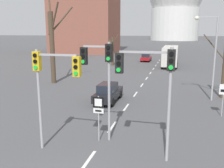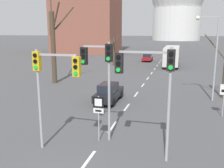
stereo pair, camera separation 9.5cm
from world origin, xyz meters
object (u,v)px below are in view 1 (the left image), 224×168
at_px(traffic_signal_near_right, 152,75).
at_px(sedan_mid_centre, 146,57).
at_px(sedan_near_right, 108,92).
at_px(traffic_signal_centre_tall, 100,67).
at_px(city_bus, 170,55).
at_px(route_sign_post, 99,111).
at_px(sedan_far_left, 172,54).
at_px(traffic_signal_near_left, 51,75).
at_px(sedan_near_left, 171,48).
at_px(street_lamp_right, 211,49).
at_px(speed_limit_sign, 223,94).

distance_m(traffic_signal_near_right, sedan_mid_centre, 41.67).
bearing_deg(sedan_near_right, sedan_mid_centre, 91.31).
distance_m(traffic_signal_centre_tall, traffic_signal_near_right, 3.35).
height_order(sedan_near_right, city_bus, city_bus).
bearing_deg(route_sign_post, sedan_far_left, 86.79).
distance_m(traffic_signal_near_left, route_sign_post, 3.32).
bearing_deg(sedan_near_right, sedan_near_left, 87.00).
bearing_deg(sedan_near_left, sedan_mid_centre, -97.16).
bearing_deg(sedan_far_left, route_sign_post, -93.21).
xyz_separation_m(traffic_signal_near_right, sedan_mid_centre, (-5.45, 41.18, -3.30)).
xyz_separation_m(route_sign_post, sedan_near_right, (-1.71, 7.99, -0.95)).
xyz_separation_m(route_sign_post, city_bus, (2.73, 33.63, 0.25)).
relative_size(traffic_signal_near_right, sedan_far_left, 1.35).
bearing_deg(traffic_signal_near_right, sedan_near_left, 91.02).
bearing_deg(street_lamp_right, traffic_signal_centre_tall, -122.84).
height_order(speed_limit_sign, sedan_near_left, speed_limit_sign).
bearing_deg(sedan_near_right, speed_limit_sign, -10.34).
height_order(street_lamp_right, sedan_far_left, street_lamp_right).
distance_m(route_sign_post, speed_limit_sign, 9.73).
bearing_deg(traffic_signal_near_right, traffic_signal_near_left, -176.08).
bearing_deg(traffic_signal_near_right, route_sign_post, 157.51).
distance_m(sedan_near_right, city_bus, 26.05).
distance_m(route_sign_post, sedan_mid_centre, 40.02).
bearing_deg(sedan_near_left, city_bus, -88.49).
distance_m(sedan_near_left, city_bus, 39.20).
bearing_deg(route_sign_post, traffic_signal_near_right, -22.49).
distance_m(route_sign_post, street_lamp_right, 13.10).
height_order(traffic_signal_centre_tall, sedan_near_left, traffic_signal_centre_tall).
relative_size(traffic_signal_near_right, city_bus, 0.50).
relative_size(traffic_signal_centre_tall, traffic_signal_near_right, 1.02).
xyz_separation_m(traffic_signal_near_left, sedan_near_left, (3.62, 74.38, -3.19)).
xyz_separation_m(sedan_mid_centre, city_bus, (5.16, -6.30, 1.22)).
relative_size(street_lamp_right, sedan_far_left, 1.85).
xyz_separation_m(route_sign_post, street_lamp_right, (6.83, 10.82, 2.81)).
relative_size(traffic_signal_near_right, sedan_near_right, 1.20).
xyz_separation_m(route_sign_post, sedan_far_left, (2.75, 48.95, -0.98)).
bearing_deg(traffic_signal_near_left, sedan_near_right, 88.65).
bearing_deg(route_sign_post, sedan_near_left, 88.67).
bearing_deg(traffic_signal_centre_tall, sedan_near_left, 88.70).
bearing_deg(sedan_far_left, street_lamp_right, -83.88).
relative_size(speed_limit_sign, sedan_mid_centre, 0.57).
xyz_separation_m(route_sign_post, sedan_mid_centre, (-2.44, 39.93, -0.97)).
height_order(traffic_signal_near_right, traffic_signal_near_left, traffic_signal_near_right).
relative_size(traffic_signal_near_right, route_sign_post, 2.06).
xyz_separation_m(traffic_signal_centre_tall, speed_limit_sign, (7.35, 6.03, -2.54)).
relative_size(speed_limit_sign, street_lamp_right, 0.33).
relative_size(route_sign_post, city_bus, 0.24).
distance_m(traffic_signal_centre_tall, speed_limit_sign, 9.84).
distance_m(sedan_near_left, sedan_mid_centre, 33.12).
bearing_deg(traffic_signal_near_left, route_sign_post, 39.37).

